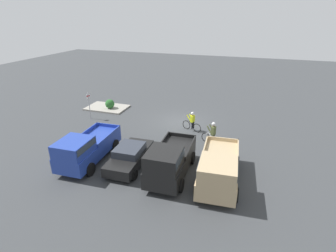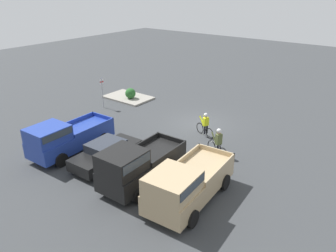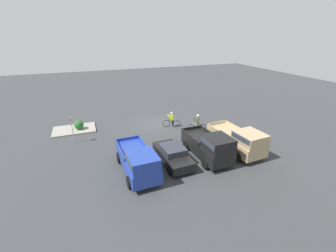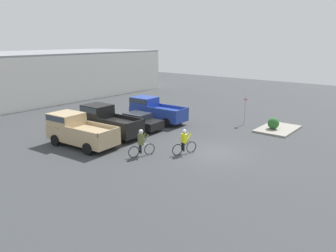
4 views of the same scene
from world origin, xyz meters
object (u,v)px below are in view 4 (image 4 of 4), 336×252
cyclist_1 (141,142)px  fire_lane_sign (245,107)px  pickup_truck_0 (77,130)px  pickup_truck_1 (107,121)px  pickup_truck_2 (154,110)px  shrub (273,123)px  cyclist_0 (184,141)px  sedan_0 (138,121)px

cyclist_1 → fire_lane_sign: fire_lane_sign is taller
pickup_truck_0 → pickup_truck_1: pickup_truck_1 is taller
pickup_truck_2 → shrub: 10.28m
shrub → pickup_truck_1: bearing=134.9°
cyclist_0 → fire_lane_sign: (9.49, 0.39, 0.68)m
pickup_truck_1 → fire_lane_sign: fire_lane_sign is taller
fire_lane_sign → pickup_truck_0: bearing=152.8°
pickup_truck_2 → cyclist_1: 9.00m
cyclist_1 → shrub: size_ratio=1.94×
sedan_0 → cyclist_1: cyclist_1 is taller
cyclist_0 → sedan_0: bearing=69.3°
shrub → pickup_truck_0: bearing=142.8°
pickup_truck_0 → shrub: pickup_truck_0 is taller
pickup_truck_1 → sedan_0: pickup_truck_1 is taller
cyclist_0 → pickup_truck_0: bearing=114.7°
sedan_0 → shrub: size_ratio=4.72×
cyclist_0 → cyclist_1: 2.77m
pickup_truck_1 → pickup_truck_2: size_ratio=0.95×
cyclist_1 → pickup_truck_2: bearing=36.0°
fire_lane_sign → pickup_truck_1: bearing=145.9°
pickup_truck_0 → shrub: size_ratio=5.95×
sedan_0 → cyclist_1: 6.47m
pickup_truck_1 → cyclist_1: (-1.68, -5.16, -0.26)m
pickup_truck_0 → fire_lane_sign: 14.23m
pickup_truck_1 → cyclist_0: 7.06m
sedan_0 → cyclist_1: size_ratio=2.43×
pickup_truck_2 → cyclist_1: (-7.28, -5.29, -0.20)m
sedan_0 → pickup_truck_1: bearing=169.6°
pickup_truck_2 → cyclist_1: pickup_truck_2 is taller
sedan_0 → cyclist_0: size_ratio=2.49×
fire_lane_sign → shrub: (-0.45, -2.76, -0.90)m
pickup_truck_0 → fire_lane_sign: fire_lane_sign is taller
cyclist_1 → shrub: 11.86m
cyclist_1 → fire_lane_sign: size_ratio=0.71×
fire_lane_sign → shrub: bearing=-99.2°
cyclist_0 → fire_lane_sign: size_ratio=0.69×
fire_lane_sign → shrub: size_ratio=2.76×
pickup_truck_1 → cyclist_1: size_ratio=2.86×
pickup_truck_0 → cyclist_1: pickup_truck_0 is taller
sedan_0 → cyclist_0: bearing=-110.7°
pickup_truck_1 → cyclist_0: pickup_truck_1 is taller
cyclist_0 → shrub: size_ratio=1.90×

